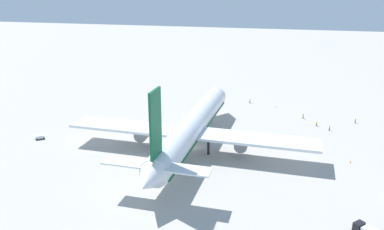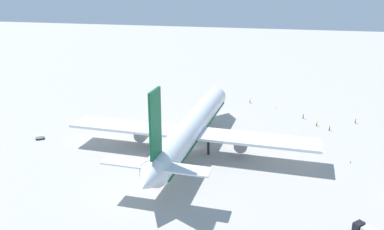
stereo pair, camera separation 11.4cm
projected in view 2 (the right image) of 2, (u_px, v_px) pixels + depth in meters
name	position (u px, v px, depth m)	size (l,w,h in m)	color
ground_plane	(193.00, 148.00, 114.81)	(600.00, 600.00, 0.00)	#ADA8A0
airliner	(191.00, 128.00, 111.45)	(73.86, 69.63, 24.76)	silver
baggage_cart_1	(40.00, 137.00, 121.04)	(2.70, 3.04, 1.15)	#595B60
ground_worker_0	(330.00, 128.00, 127.81)	(0.55, 0.55, 1.65)	navy
ground_worker_1	(355.00, 121.00, 134.30)	(0.55, 0.55, 1.74)	#3F3F47
ground_worker_2	(250.00, 101.00, 156.20)	(0.56, 0.56, 1.76)	#3F3F47
ground_worker_3	(317.00, 124.00, 131.72)	(0.55, 0.55, 1.68)	#3F3F47
ground_worker_4	(303.00, 116.00, 138.78)	(0.52, 0.52, 1.78)	navy
traffic_cone_0	(350.00, 162.00, 105.47)	(0.36, 0.36, 0.55)	orange
traffic_cone_1	(276.00, 107.00, 150.43)	(0.36, 0.36, 0.55)	orange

